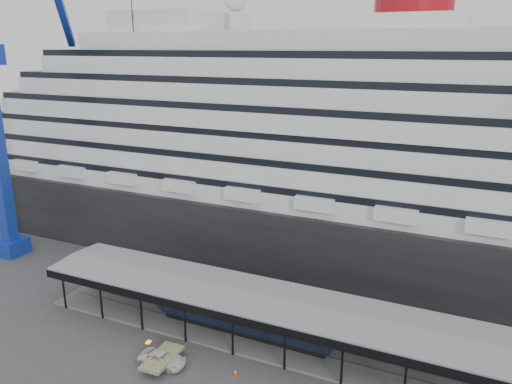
# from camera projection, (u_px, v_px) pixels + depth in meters

# --- Properties ---
(ground) EXTENTS (200.00, 200.00, 0.00)m
(ground) POSITION_uv_depth(u_px,v_px,m) (254.00, 367.00, 50.10)
(ground) COLOR #3D3D40
(ground) RESTS_ON ground
(cruise_ship) EXTENTS (130.00, 30.00, 43.90)m
(cruise_ship) POSITION_uv_depth(u_px,v_px,m) (347.00, 136.00, 72.78)
(cruise_ship) COLOR black
(cruise_ship) RESTS_ON ground
(platform_canopy) EXTENTS (56.00, 9.18, 5.30)m
(platform_canopy) POSITION_uv_depth(u_px,v_px,m) (274.00, 322.00, 53.79)
(platform_canopy) COLOR slate
(platform_canopy) RESTS_ON ground
(crane_blue) EXTENTS (22.63, 19.19, 47.60)m
(crane_blue) POSITION_uv_depth(u_px,v_px,m) (2.00, 125.00, 71.83)
(crane_blue) COLOR #1635AA
(crane_blue) RESTS_ON ground
(port_truck) EXTENTS (4.96, 2.41, 1.36)m
(port_truck) POSITION_uv_depth(u_px,v_px,m) (162.00, 359.00, 50.17)
(port_truck) COLOR silver
(port_truck) RESTS_ON ground
(pullman_carriage) EXTENTS (20.45, 2.87, 20.05)m
(pullman_carriage) POSITION_uv_depth(u_px,v_px,m) (244.00, 314.00, 55.20)
(pullman_carriage) COLOR black
(pullman_carriage) RESTS_ON ground
(traffic_cone_left) EXTENTS (0.45, 0.45, 0.69)m
(traffic_cone_left) POSITION_uv_depth(u_px,v_px,m) (185.00, 359.00, 50.78)
(traffic_cone_left) COLOR #F5490D
(traffic_cone_left) RESTS_ON ground
(traffic_cone_mid) EXTENTS (0.48, 0.48, 0.75)m
(traffic_cone_mid) POSITION_uv_depth(u_px,v_px,m) (235.00, 373.00, 48.56)
(traffic_cone_mid) COLOR #F6360D
(traffic_cone_mid) RESTS_ON ground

